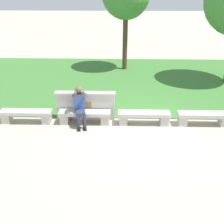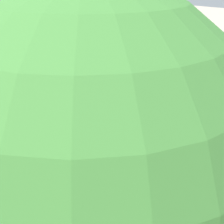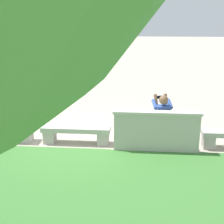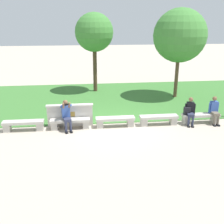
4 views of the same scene
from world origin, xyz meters
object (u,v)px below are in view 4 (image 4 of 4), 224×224
at_px(tree_behind_wall, 180,36).
at_px(person_distant, 190,110).
at_px(bench_near, 70,122).
at_px(backpack, 187,111).
at_px(bench_mid, 115,121).
at_px(person_photographer, 66,114).
at_px(tree_left_background, 94,33).
at_px(bench_far, 159,119).
at_px(person_companion, 214,109).
at_px(bench_end, 201,117).
at_px(bench_main, 23,124).

bearing_deg(tree_behind_wall, person_distant, -100.98).
bearing_deg(bench_near, backpack, -0.24).
distance_m(bench_mid, person_photographer, 2.19).
xyz_separation_m(backpack, tree_left_background, (-3.87, 6.31, 3.17)).
distance_m(backpack, tree_left_background, 8.05).
distance_m(bench_mid, person_distant, 3.46).
relative_size(bench_far, person_distant, 1.38).
distance_m(person_distant, person_companion, 1.15).
bearing_deg(tree_left_background, person_companion, -50.95).
bearing_deg(bench_mid, person_photographer, -177.98).
bearing_deg(bench_end, tree_left_background, 126.02).
xyz_separation_m(bench_main, tree_behind_wall, (8.31, 4.35, 3.39)).
xyz_separation_m(bench_mid, bench_far, (2.01, 0.00, 0.00)).
bearing_deg(tree_behind_wall, bench_near, -145.41).
relative_size(bench_mid, tree_left_background, 0.35).
bearing_deg(tree_behind_wall, person_companion, -86.18).
distance_m(bench_main, bench_mid, 4.01).
height_order(bench_end, person_companion, person_companion).
bearing_deg(bench_near, bench_mid, 0.00).
xyz_separation_m(bench_mid, person_photographer, (-2.14, -0.08, 0.44)).
bearing_deg(bench_main, bench_end, 0.00).
bearing_deg(person_distant, bench_near, 179.32).
height_order(bench_mid, backpack, backpack).
relative_size(bench_mid, person_distant, 1.38).
height_order(bench_main, bench_far, same).
relative_size(bench_near, tree_left_background, 0.35).
distance_m(bench_far, bench_end, 2.01).
bearing_deg(person_distant, tree_left_background, 122.22).
relative_size(backpack, tree_behind_wall, 0.08).
bearing_deg(bench_mid, bench_near, 180.00).
height_order(bench_end, person_photographer, person_photographer).
xyz_separation_m(bench_mid, person_distant, (3.44, -0.06, 0.38)).
xyz_separation_m(bench_far, tree_left_background, (-2.57, 6.29, 3.50)).
bearing_deg(bench_main, tree_behind_wall, 27.61).
distance_m(person_photographer, backpack, 5.45).
height_order(bench_near, bench_end, same).
bearing_deg(bench_mid, person_distant, -1.08).
bearing_deg(tree_behind_wall, bench_main, -152.39).
height_order(bench_main, backpack, backpack).
bearing_deg(person_photographer, tree_behind_wall, 34.48).
relative_size(bench_near, bench_mid, 1.00).
relative_size(person_companion, tree_behind_wall, 0.24).
height_order(backpack, tree_behind_wall, tree_behind_wall).
xyz_separation_m(person_photographer, person_distant, (5.58, 0.01, -0.06)).
height_order(tree_behind_wall, tree_left_background, tree_behind_wall).
bearing_deg(bench_near, person_distant, -0.68).
xyz_separation_m(bench_main, tree_left_background, (3.45, 6.29, 3.50)).
bearing_deg(tree_behind_wall, bench_end, -93.79).
xyz_separation_m(bench_near, bench_far, (4.01, 0.00, 0.00)).
relative_size(person_distant, backpack, 2.94).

